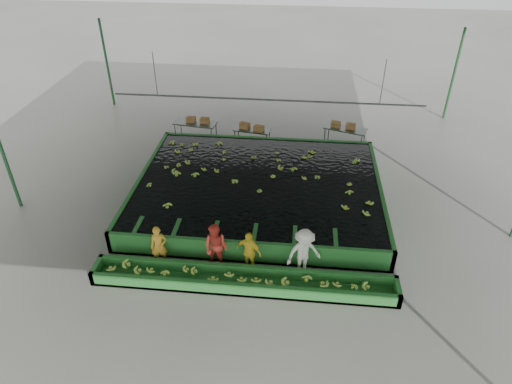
# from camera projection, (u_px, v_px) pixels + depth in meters

# --- Properties ---
(ground) EXTENTS (80.00, 80.00, 0.00)m
(ground) POSITION_uv_depth(u_px,v_px,m) (255.00, 220.00, 17.97)
(ground) COLOR slate
(ground) RESTS_ON ground
(shed_roof) EXTENTS (20.00, 22.00, 0.04)m
(shed_roof) POSITION_uv_depth(u_px,v_px,m) (254.00, 101.00, 15.20)
(shed_roof) COLOR gray
(shed_roof) RESTS_ON shed_posts
(shed_posts) EXTENTS (20.00, 22.00, 5.00)m
(shed_posts) POSITION_uv_depth(u_px,v_px,m) (255.00, 165.00, 16.58)
(shed_posts) COLOR #255D32
(shed_posts) RESTS_ON ground
(flotation_tank) EXTENTS (10.00, 8.00, 0.90)m
(flotation_tank) POSITION_uv_depth(u_px,v_px,m) (258.00, 190.00, 18.96)
(flotation_tank) COLOR #256E29
(flotation_tank) RESTS_ON ground
(tank_water) EXTENTS (9.70, 7.70, 0.00)m
(tank_water) POSITION_uv_depth(u_px,v_px,m) (258.00, 182.00, 18.74)
(tank_water) COLOR black
(tank_water) RESTS_ON flotation_tank
(sorting_trough) EXTENTS (10.00, 1.00, 0.50)m
(sorting_trough) POSITION_uv_depth(u_px,v_px,m) (243.00, 280.00, 14.85)
(sorting_trough) COLOR #256E29
(sorting_trough) RESTS_ON ground
(cableway_rail) EXTENTS (0.08, 0.08, 14.00)m
(cableway_rail) POSITION_uv_depth(u_px,v_px,m) (266.00, 100.00, 20.45)
(cableway_rail) COLOR #59605B
(cableway_rail) RESTS_ON shed_roof
(rail_hanger_left) EXTENTS (0.04, 0.04, 2.00)m
(rail_hanger_left) POSITION_uv_depth(u_px,v_px,m) (155.00, 74.00, 20.32)
(rail_hanger_left) COLOR #59605B
(rail_hanger_left) RESTS_ON shed_roof
(rail_hanger_right) EXTENTS (0.04, 0.04, 2.00)m
(rail_hanger_right) POSITION_uv_depth(u_px,v_px,m) (383.00, 82.00, 19.47)
(rail_hanger_right) COLOR #59605B
(rail_hanger_right) RESTS_ON shed_roof
(worker_a) EXTENTS (0.64, 0.50, 1.53)m
(worker_a) POSITION_uv_depth(u_px,v_px,m) (159.00, 246.00, 15.48)
(worker_a) COLOR gold
(worker_a) RESTS_ON ground
(worker_b) EXTENTS (1.02, 0.90, 1.78)m
(worker_b) POSITION_uv_depth(u_px,v_px,m) (216.00, 247.00, 15.24)
(worker_b) COLOR #DD4232
(worker_b) RESTS_ON ground
(worker_c) EXTENTS (1.01, 0.70, 1.59)m
(worker_c) POSITION_uv_depth(u_px,v_px,m) (249.00, 252.00, 15.20)
(worker_c) COLOR yellow
(worker_c) RESTS_ON ground
(worker_d) EXTENTS (1.35, 1.08, 1.82)m
(worker_d) POSITION_uv_depth(u_px,v_px,m) (304.00, 253.00, 14.98)
(worker_d) COLOR white
(worker_d) RESTS_ON ground
(packing_table_left) EXTENTS (2.27, 1.17, 0.99)m
(packing_table_left) POSITION_uv_depth(u_px,v_px,m) (196.00, 131.00, 23.46)
(packing_table_left) COLOR #59605B
(packing_table_left) RESTS_ON ground
(packing_table_mid) EXTENTS (1.93, 1.02, 0.83)m
(packing_table_mid) POSITION_uv_depth(u_px,v_px,m) (252.00, 137.00, 23.11)
(packing_table_mid) COLOR #59605B
(packing_table_mid) RESTS_ON ground
(packing_table_right) EXTENTS (2.23, 1.46, 0.94)m
(packing_table_right) POSITION_uv_depth(u_px,v_px,m) (344.00, 137.00, 22.99)
(packing_table_right) COLOR #59605B
(packing_table_right) RESTS_ON ground
(box_stack_left) EXTENTS (1.20, 0.40, 0.25)m
(box_stack_left) POSITION_uv_depth(u_px,v_px,m) (198.00, 122.00, 23.19)
(box_stack_left) COLOR olive
(box_stack_left) RESTS_ON packing_table_left
(box_stack_mid) EXTENTS (1.32, 0.73, 0.27)m
(box_stack_mid) POSITION_uv_depth(u_px,v_px,m) (252.00, 130.00, 22.84)
(box_stack_mid) COLOR olive
(box_stack_mid) RESTS_ON packing_table_mid
(box_stack_right) EXTENTS (1.25, 0.56, 0.26)m
(box_stack_right) POSITION_uv_depth(u_px,v_px,m) (343.00, 128.00, 22.77)
(box_stack_right) COLOR olive
(box_stack_right) RESTS_ON packing_table_right
(floating_bananas) EXTENTS (8.26, 5.63, 0.11)m
(floating_bananas) POSITION_uv_depth(u_px,v_px,m) (260.00, 172.00, 19.40)
(floating_bananas) COLOR #9ECC47
(floating_bananas) RESTS_ON tank_water
(trough_bananas) EXTENTS (8.95, 0.60, 0.12)m
(trough_bananas) POSITION_uv_depth(u_px,v_px,m) (243.00, 277.00, 14.77)
(trough_bananas) COLOR #9ECC47
(trough_bananas) RESTS_ON sorting_trough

